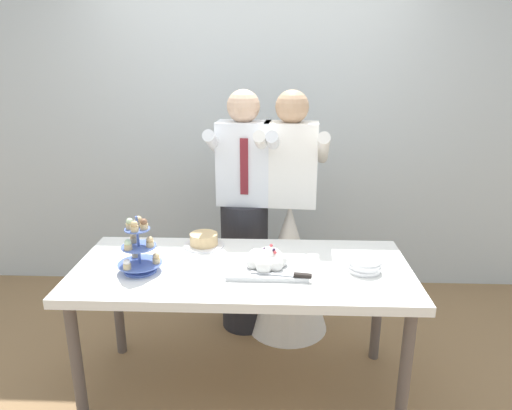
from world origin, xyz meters
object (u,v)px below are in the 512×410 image
at_px(cupcake_stand, 139,249).
at_px(main_cake_tray, 267,262).
at_px(person_groom, 244,227).
at_px(person_bride, 289,251).
at_px(plate_stack, 365,265).
at_px(dessert_table, 242,279).
at_px(round_cake, 204,240).

distance_m(cupcake_stand, main_cake_tray, 0.67).
xyz_separation_m(main_cake_tray, person_groom, (-0.17, 0.71, -0.07)).
height_order(main_cake_tray, person_bride, person_bride).
relative_size(plate_stack, person_groom, 0.11).
height_order(person_groom, person_bride, same).
distance_m(plate_stack, person_bride, 0.82).
distance_m(dessert_table, main_cake_tray, 0.18).
xyz_separation_m(main_cake_tray, plate_stack, (0.51, -0.00, -0.01)).
bearing_deg(plate_stack, cupcake_stand, -177.64).
bearing_deg(plate_stack, dessert_table, 177.34).
distance_m(cupcake_stand, plate_stack, 1.18).
bearing_deg(round_cake, main_cake_tray, -38.83).
relative_size(cupcake_stand, main_cake_tray, 0.70).
bearing_deg(main_cake_tray, round_cake, 141.17).
distance_m(dessert_table, cupcake_stand, 0.57).
bearing_deg(plate_stack, round_cake, 160.88).
distance_m(main_cake_tray, round_cake, 0.49).
xyz_separation_m(person_groom, person_bride, (0.30, -0.02, -0.16)).
distance_m(dessert_table, person_bride, 0.73).
height_order(main_cake_tray, person_groom, person_groom).
bearing_deg(plate_stack, person_groom, 133.40).
distance_m(plate_stack, person_groom, 0.99).
xyz_separation_m(main_cake_tray, person_bride, (0.14, 0.69, -0.23)).
relative_size(plate_stack, person_bride, 0.11).
xyz_separation_m(round_cake, person_bride, (0.52, 0.38, -0.23)).
distance_m(plate_stack, round_cake, 0.94).
height_order(dessert_table, person_bride, person_bride).
xyz_separation_m(plate_stack, person_bride, (-0.37, 0.69, -0.23)).
height_order(dessert_table, round_cake, round_cake).
height_order(dessert_table, plate_stack, plate_stack).
bearing_deg(cupcake_stand, dessert_table, 8.40).
relative_size(dessert_table, person_groom, 1.08).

